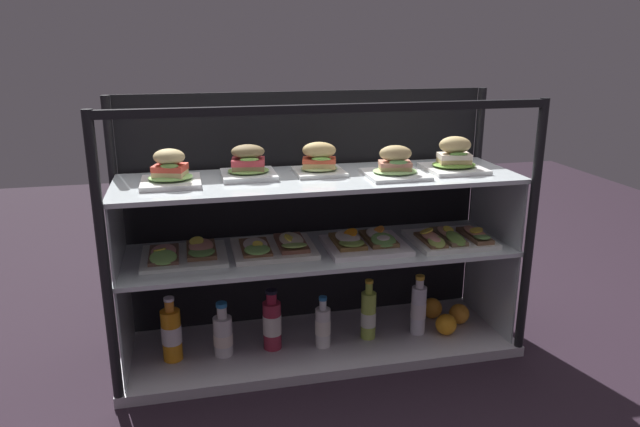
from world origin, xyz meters
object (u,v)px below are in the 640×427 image
(juice_bottle_tucked_behind, at_px, (223,335))
(plated_roll_sandwich_mid_left, at_px, (395,166))
(juice_bottle_front_fourth, at_px, (418,309))
(plated_roll_sandwich_near_left_corner, at_px, (248,165))
(orange_fruit_rolled_forward, at_px, (459,314))
(plated_roll_sandwich_far_right, at_px, (170,172))
(juice_bottle_front_left_end, at_px, (172,333))
(orange_fruit_beside_bottles, at_px, (432,308))
(open_sandwich_tray_mid_left, at_px, (452,238))
(open_sandwich_tray_center, at_px, (184,253))
(open_sandwich_tray_right_of_center, at_px, (275,247))
(plated_roll_sandwich_near_right_corner, at_px, (454,159))
(orange_fruit_near_left_post, at_px, (446,324))
(juice_bottle_back_center, at_px, (324,326))
(open_sandwich_tray_near_right_corner, at_px, (365,242))
(juice_bottle_front_right_end, at_px, (368,315))
(juice_bottle_front_second, at_px, (272,323))
(plated_roll_sandwich_center, at_px, (319,162))

(juice_bottle_tucked_behind, bearing_deg, plated_roll_sandwich_mid_left, -2.10)
(juice_bottle_front_fourth, bearing_deg, plated_roll_sandwich_mid_left, -171.29)
(juice_bottle_front_fourth, bearing_deg, plated_roll_sandwich_near_left_corner, 172.93)
(plated_roll_sandwich_mid_left, relative_size, orange_fruit_rolled_forward, 2.56)
(plated_roll_sandwich_far_right, height_order, orange_fruit_rolled_forward, plated_roll_sandwich_far_right)
(orange_fruit_rolled_forward, bearing_deg, juice_bottle_front_left_end, -178.70)
(orange_fruit_beside_bottles, bearing_deg, open_sandwich_tray_mid_left, -87.97)
(orange_fruit_beside_bottles, bearing_deg, juice_bottle_front_fourth, -134.40)
(open_sandwich_tray_mid_left, bearing_deg, juice_bottle_front_left_end, 178.38)
(juice_bottle_front_fourth, bearing_deg, open_sandwich_tray_center, 176.91)
(plated_roll_sandwich_far_right, relative_size, open_sandwich_tray_right_of_center, 0.66)
(orange_fruit_beside_bottles, bearing_deg, plated_roll_sandwich_near_right_corner, -84.01)
(plated_roll_sandwich_near_right_corner, height_order, open_sandwich_tray_mid_left, plated_roll_sandwich_near_right_corner)
(open_sandwich_tray_center, bearing_deg, orange_fruit_near_left_post, -4.88)
(plated_roll_sandwich_far_right, distance_m, plated_roll_sandwich_near_left_corner, 0.27)
(open_sandwich_tray_mid_left, bearing_deg, juice_bottle_back_center, 179.85)
(juice_bottle_front_fourth, bearing_deg, open_sandwich_tray_near_right_corner, 177.81)
(plated_roll_sandwich_far_right, xyz_separation_m, juice_bottle_front_fourth, (0.89, -0.03, -0.58))
(plated_roll_sandwich_near_left_corner, xyz_separation_m, open_sandwich_tray_right_of_center, (0.08, -0.04, -0.29))
(plated_roll_sandwich_near_right_corner, distance_m, juice_bottle_front_fourth, 0.59)
(plated_roll_sandwich_mid_left, bearing_deg, juice_bottle_front_right_end, 159.78)
(plated_roll_sandwich_near_left_corner, height_order, juice_bottle_back_center, plated_roll_sandwich_near_left_corner)
(plated_roll_sandwich_near_right_corner, height_order, orange_fruit_beside_bottles, plated_roll_sandwich_near_right_corner)
(plated_roll_sandwich_near_right_corner, bearing_deg, orange_fruit_rolled_forward, 15.40)
(orange_fruit_rolled_forward, bearing_deg, juice_bottle_front_second, -178.05)
(plated_roll_sandwich_far_right, xyz_separation_m, orange_fruit_near_left_post, (1.00, -0.06, -0.64))
(plated_roll_sandwich_near_left_corner, relative_size, orange_fruit_rolled_forward, 2.30)
(open_sandwich_tray_right_of_center, height_order, juice_bottle_front_second, open_sandwich_tray_right_of_center)
(juice_bottle_front_right_end, bearing_deg, open_sandwich_tray_center, 176.71)
(juice_bottle_front_second, bearing_deg, juice_bottle_front_left_end, 179.94)
(plated_roll_sandwich_far_right, distance_m, plated_roll_sandwich_near_right_corner, 1.01)
(plated_roll_sandwich_mid_left, relative_size, juice_bottle_front_second, 0.89)
(open_sandwich_tray_center, bearing_deg, juice_bottle_front_fourth, -3.09)
(plated_roll_sandwich_mid_left, relative_size, open_sandwich_tray_right_of_center, 0.71)
(juice_bottle_front_left_end, bearing_deg, open_sandwich_tray_near_right_corner, -0.29)
(open_sandwich_tray_mid_left, distance_m, juice_bottle_back_center, 0.58)
(plated_roll_sandwich_far_right, bearing_deg, juice_bottle_front_left_end, -155.33)
(open_sandwich_tray_right_of_center, distance_m, juice_bottle_front_right_end, 0.46)
(open_sandwich_tray_center, xyz_separation_m, open_sandwich_tray_mid_left, (0.98, -0.06, 0.00))
(plated_roll_sandwich_near_left_corner, height_order, juice_bottle_front_fourth, plated_roll_sandwich_near_left_corner)
(open_sandwich_tray_right_of_center, bearing_deg, open_sandwich_tray_mid_left, -4.97)
(plated_roll_sandwich_near_left_corner, bearing_deg, open_sandwich_tray_mid_left, -7.35)
(open_sandwich_tray_center, relative_size, juice_bottle_front_second, 1.25)
(plated_roll_sandwich_center, distance_m, plated_roll_sandwich_mid_left, 0.27)
(plated_roll_sandwich_far_right, height_order, open_sandwich_tray_near_right_corner, plated_roll_sandwich_far_right)
(juice_bottle_tucked_behind, bearing_deg, juice_bottle_front_fourth, -0.29)
(orange_fruit_rolled_forward, bearing_deg, open_sandwich_tray_mid_left, -146.42)
(open_sandwich_tray_center, relative_size, open_sandwich_tray_right_of_center, 1.00)
(juice_bottle_back_center, distance_m, juice_bottle_front_fourth, 0.38)
(open_sandwich_tray_right_of_center, bearing_deg, juice_bottle_tucked_behind, -169.89)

